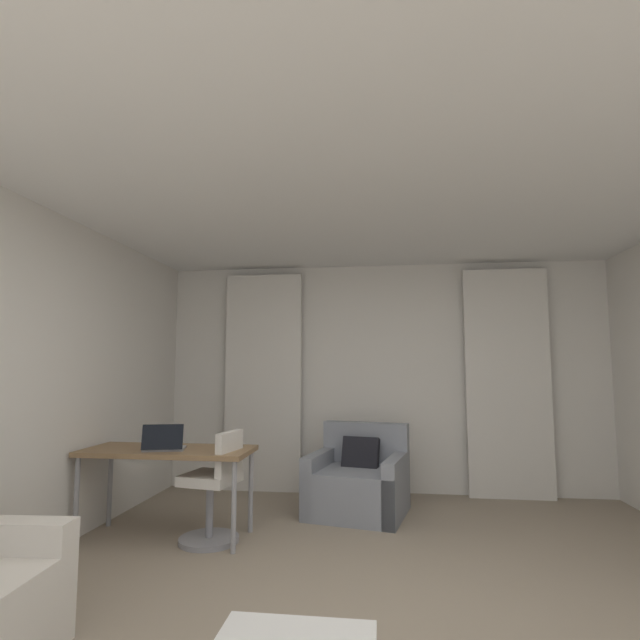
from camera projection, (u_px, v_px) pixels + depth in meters
The scene contains 9 objects.
ground_plane at pixel (385, 638), 2.51m from camera, with size 12.00×12.00×0.00m, color gray.
wall_window at pixel (382, 376), 5.63m from camera, with size 5.12×0.06×2.60m.
ceiling at pixel (379, 150), 2.77m from camera, with size 5.12×6.12×0.06m, color white.
curtain_left_panel at pixel (263, 381), 5.67m from camera, with size 0.90×0.06×2.50m.
curtain_right_panel at pixel (508, 381), 5.32m from camera, with size 0.90×0.06×2.50m.
armchair at pixel (359, 483), 4.70m from camera, with size 1.03×0.99×0.83m.
desk at pixel (168, 456), 4.05m from camera, with size 1.39×0.59×0.72m.
desk_chair at pixel (215, 492), 3.92m from camera, with size 0.48×0.48×0.88m.
laptop at pixel (164, 445), 3.95m from camera, with size 0.37×0.32×0.22m.
Camera 1 is at (-0.00, -2.68, 1.38)m, focal length 27.25 mm.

